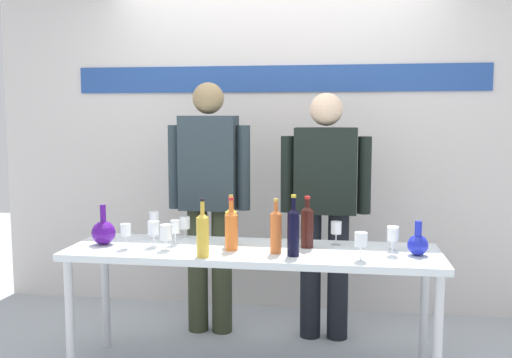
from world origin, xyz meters
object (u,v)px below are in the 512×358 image
at_px(wine_bottle_4, 276,230).
at_px(wine_glass_right_1, 361,240).
at_px(decanter_blue_right, 418,244).
at_px(wine_bottle_3, 231,228).
at_px(display_table, 252,260).
at_px(wine_glass_left_5, 185,223).
at_px(wine_bottle_0, 203,233).
at_px(wine_glass_right_2, 392,235).
at_px(wine_glass_right_3, 393,233).
at_px(wine_glass_left_4, 154,220).
at_px(wine_glass_right_0, 336,228).
at_px(decanter_blue_left, 104,232).
at_px(presenter_left, 209,192).
at_px(wine_bottle_2, 293,230).
at_px(wine_glass_left_3, 166,233).
at_px(wine_bottle_5, 307,225).
at_px(wine_bottle_1, 231,225).
at_px(presenter_right, 325,200).
at_px(wine_glass_left_0, 154,228).
at_px(wine_glass_left_2, 175,228).

height_order(wine_bottle_4, wine_glass_right_1, wine_bottle_4).
height_order(decanter_blue_right, wine_bottle_3, wine_bottle_3).
bearing_deg(display_table, wine_glass_left_5, 154.19).
height_order(decanter_blue_right, wine_bottle_0, wine_bottle_0).
xyz_separation_m(decanter_blue_right, wine_glass_right_2, (-0.14, -0.02, 0.05)).
relative_size(wine_bottle_0, wine_glass_right_3, 2.34).
distance_m(wine_glass_left_4, wine_glass_left_5, 0.19).
bearing_deg(wine_glass_right_0, decanter_blue_left, -172.27).
distance_m(presenter_left, wine_glass_right_2, 1.36).
height_order(wine_bottle_3, wine_glass_right_1, wine_bottle_3).
distance_m(wine_bottle_2, wine_glass_left_3, 0.73).
distance_m(wine_bottle_4, wine_glass_left_4, 0.83).
relative_size(wine_bottle_2, wine_bottle_3, 1.11).
xyz_separation_m(display_table, wine_glass_right_0, (0.48, 0.17, 0.17)).
bearing_deg(decanter_blue_left, wine_bottle_2, -5.83).
xyz_separation_m(decanter_blue_left, wine_glass_right_2, (1.68, -0.02, 0.04)).
distance_m(wine_glass_left_3, wine_glass_right_0, 0.99).
bearing_deg(wine_bottle_0, wine_glass_left_4, 135.26).
bearing_deg(wine_glass_right_2, wine_glass_left_5, 168.28).
bearing_deg(wine_glass_left_4, wine_glass_right_1, -15.77).
height_order(wine_bottle_0, wine_bottle_5, wine_bottle_0).
bearing_deg(wine_bottle_3, wine_glass_left_3, -171.43).
xyz_separation_m(wine_bottle_4, wine_glass_right_0, (0.33, 0.25, -0.03)).
height_order(wine_bottle_1, wine_glass_right_1, wine_bottle_1).
bearing_deg(presenter_right, wine_bottle_3, -127.24).
height_order(presenter_right, wine_glass_left_5, presenter_right).
relative_size(wine_glass_right_2, wine_glass_right_3, 1.11).
height_order(wine_bottle_1, wine_glass_left_3, wine_bottle_1).
relative_size(presenter_left, presenter_right, 1.04).
distance_m(wine_bottle_0, wine_glass_left_0, 0.40).
bearing_deg(wine_bottle_1, wine_glass_left_3, -154.29).
height_order(display_table, wine_glass_left_5, wine_glass_left_5).
xyz_separation_m(presenter_right, wine_glass_right_2, (0.39, -0.66, -0.09)).
bearing_deg(wine_glass_right_2, wine_bottle_2, -169.37).
bearing_deg(wine_glass_left_3, wine_bottle_0, -27.64).
xyz_separation_m(wine_bottle_4, wine_glass_left_2, (-0.62, 0.13, -0.03)).
bearing_deg(wine_bottle_5, wine_glass_right_3, 0.76).
xyz_separation_m(wine_bottle_2, wine_glass_left_4, (-0.89, 0.31, -0.02)).
distance_m(wine_bottle_4, wine_glass_left_2, 0.63).
distance_m(wine_bottle_1, wine_glass_right_3, 0.93).
distance_m(decanter_blue_left, wine_bottle_3, 0.78).
bearing_deg(wine_glass_left_3, wine_glass_right_1, -4.15).
bearing_deg(wine_glass_left_3, wine_bottle_1, 25.71).
relative_size(wine_bottle_5, wine_glass_left_2, 2.07).
bearing_deg(wine_glass_right_0, wine_glass_right_3, -13.92).
bearing_deg(wine_glass_right_0, wine_bottle_1, -170.44).
bearing_deg(wine_bottle_4, wine_bottle_3, 172.07).
distance_m(presenter_left, wine_glass_left_2, 0.60).
bearing_deg(wine_bottle_3, wine_bottle_4, -7.93).
bearing_deg(wine_glass_left_0, wine_glass_left_4, 107.36).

